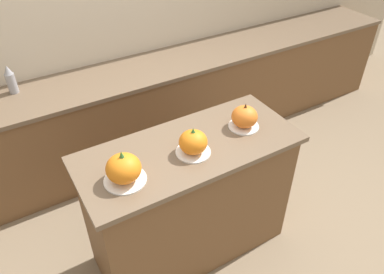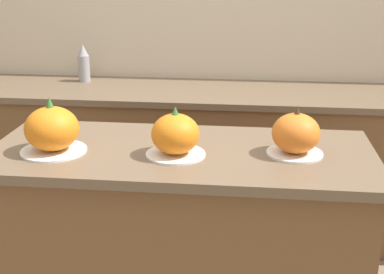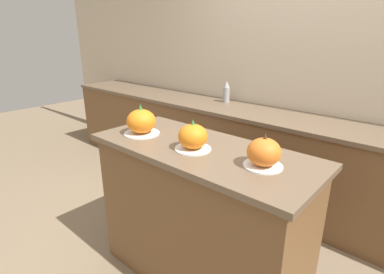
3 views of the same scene
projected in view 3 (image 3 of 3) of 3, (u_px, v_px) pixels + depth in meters
wall_back at (309, 72)px, 2.73m from camera, size 8.00×0.06×2.50m
kitchen_island at (200, 217)px, 1.89m from camera, size 1.38×0.60×0.96m
back_counter at (284, 164)px, 2.76m from camera, size 6.00×0.60×0.88m
pumpkin_cake_left at (141, 122)px, 1.94m from camera, size 0.23×0.23×0.20m
pumpkin_cake_center at (193, 137)px, 1.68m from camera, size 0.21×0.21×0.18m
pumpkin_cake_right at (264, 153)px, 1.46m from camera, size 0.20×0.20×0.18m
bottle_tall at (226, 92)px, 3.17m from camera, size 0.07×0.07×0.23m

